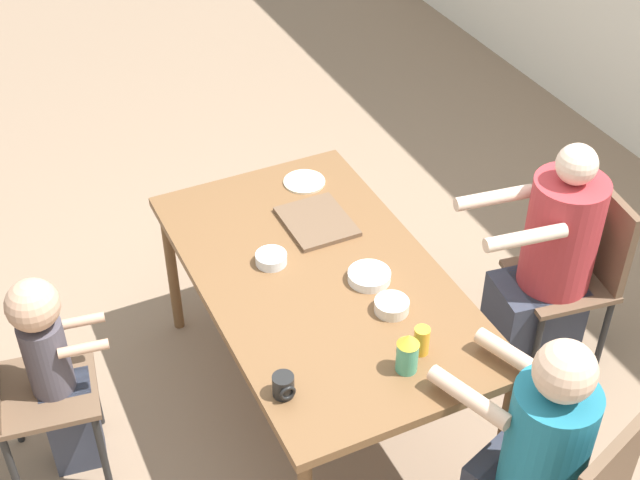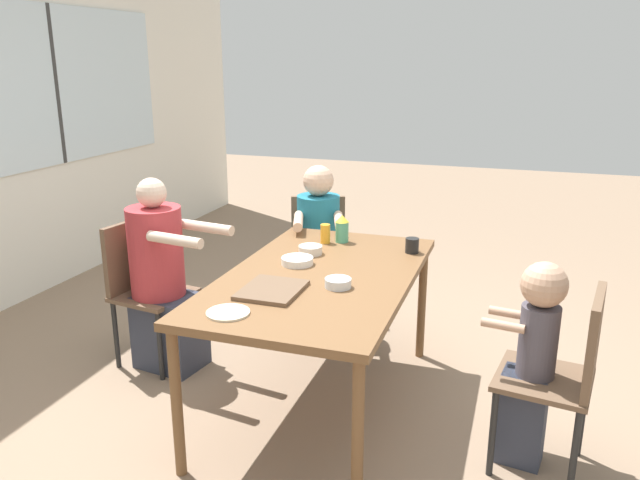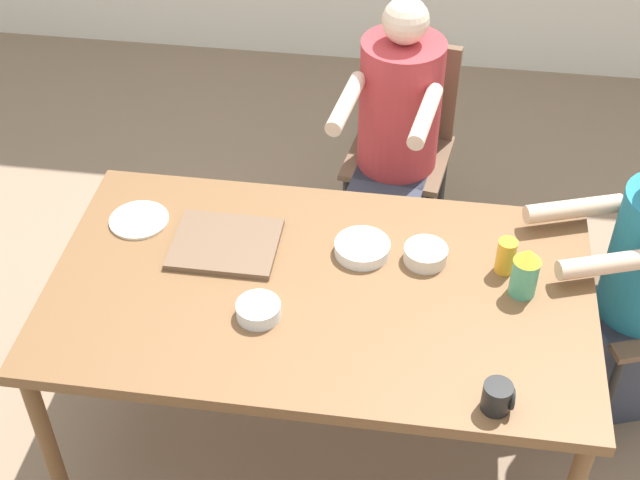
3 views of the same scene
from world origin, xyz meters
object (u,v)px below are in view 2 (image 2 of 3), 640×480
chair_for_man_blue_shirt (318,247)px  juice_glass (325,234)px  person_toddler (532,361)px  bowl_white_shallow (310,250)px  person_woman_green_shirt (163,285)px  person_man_blue_shirt (318,255)px  bowl_cereal (338,283)px  bowl_fruit (297,261)px  chair_for_toddler (568,367)px  coffee_mug (412,245)px  sippy_cup (342,228)px  chair_for_woman_green_shirt (141,280)px

chair_for_man_blue_shirt → juice_glass: bearing=93.2°
chair_for_man_blue_shirt → person_toddler: person_toddler is taller
person_toddler → bowl_white_shallow: 1.32m
person_woman_green_shirt → person_man_blue_shirt: (0.84, -0.69, -0.00)m
chair_for_man_blue_shirt → bowl_cereal: 1.43m
chair_for_man_blue_shirt → bowl_fruit: 1.09m
chair_for_toddler → bowl_white_shallow: chair_for_toddler is taller
person_woman_green_shirt → bowl_fruit: 0.91m
coffee_mug → bowl_fruit: size_ratio=0.50×
person_woman_green_shirt → person_toddler: person_woman_green_shirt is taller
bowl_white_shallow → bowl_fruit: bowl_white_shallow is taller
coffee_mug → sippy_cup: 0.44m
bowl_fruit → chair_for_man_blue_shirt: bearing=12.8°
chair_for_toddler → person_woman_green_shirt: bearing=90.2°
chair_for_man_blue_shirt → coffee_mug: chair_for_man_blue_shirt is taller
chair_for_man_blue_shirt → coffee_mug: (-0.64, -0.78, 0.27)m
chair_for_woman_green_shirt → bowl_cereal: (-0.33, -1.34, 0.25)m
coffee_mug → bowl_fruit: (-0.40, 0.54, -0.02)m
person_man_blue_shirt → sippy_cup: 0.59m
person_toddler → bowl_cereal: 0.94m
sippy_cup → chair_for_woman_green_shirt: bearing=109.7°
person_toddler → sippy_cup: bearing=64.8°
person_woman_green_shirt → person_toddler: (-0.31, -2.09, -0.00)m
person_woman_green_shirt → person_man_blue_shirt: size_ratio=1.02×
person_toddler → juice_glass: size_ratio=8.71×
person_man_blue_shirt → chair_for_toddler: bearing=123.6°
coffee_mug → juice_glass: bearing=87.3°
chair_for_woman_green_shirt → bowl_cereal: bearing=84.5°
sippy_cup → coffee_mug: bearing=-99.8°
chair_for_toddler → person_toddler: bearing=90.0°
chair_for_man_blue_shirt → sippy_cup: bearing=102.0°
bowl_white_shallow → bowl_fruit: (-0.19, 0.01, -0.00)m
juice_glass → bowl_fruit: size_ratio=0.66×
person_man_blue_shirt → person_toddler: bearing=121.3°
chair_for_man_blue_shirt → chair_for_toddler: size_ratio=1.00×
juice_glass → bowl_white_shallow: bearing=177.4°
chair_for_man_blue_shirt → person_toddler: 1.95m
chair_for_toddler → sippy_cup: (0.77, 1.26, 0.32)m
sippy_cup → juice_glass: bearing=119.8°
chair_for_woman_green_shirt → chair_for_man_blue_shirt: 1.26m
person_woman_green_shirt → person_man_blue_shirt: person_woman_green_shirt is taller
bowl_cereal → chair_for_toddler: bearing=-91.5°
person_woman_green_shirt → chair_for_toddler: bearing=89.8°
person_man_blue_shirt → bowl_cereal: person_man_blue_shirt is taller
person_toddler → bowl_fruit: 1.27m
chair_for_toddler → bowl_fruit: bearing=86.7°
bowl_fruit → person_toddler: bearing=-102.4°
person_toddler → bowl_white_shallow: (0.46, 1.21, 0.26)m
chair_for_woman_green_shirt → person_man_blue_shirt: person_man_blue_shirt is taller
bowl_fruit → person_man_blue_shirt: bearing=11.6°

